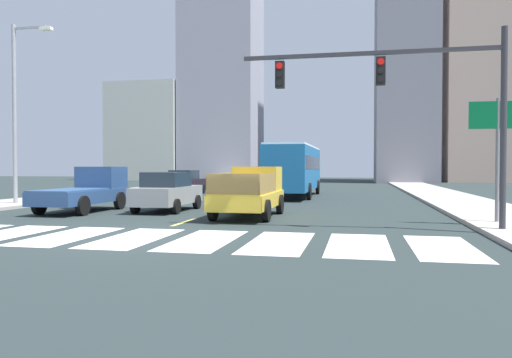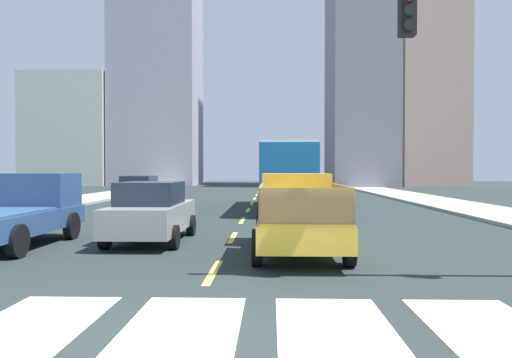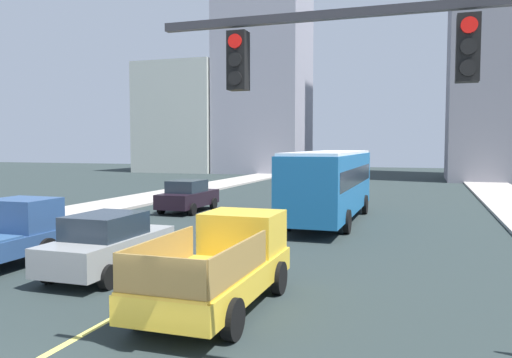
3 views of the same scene
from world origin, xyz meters
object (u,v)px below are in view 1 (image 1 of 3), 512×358
object	(u,v)px
pickup_stakebed	(251,192)
traffic_signal_gantry	(416,93)
sedan_near_left	(167,192)
sedan_mid	(185,182)
streetlight_left	(17,106)
direction_sign_green	(497,134)
pickup_dark	(88,190)
city_bus	(294,167)

from	to	relation	value
pickup_stakebed	traffic_signal_gantry	size ratio (longest dim) A/B	0.67
sedan_near_left	sedan_mid	bearing A→B (deg)	107.65
sedan_mid	streetlight_left	world-z (taller)	streetlight_left
streetlight_left	direction_sign_green	bearing A→B (deg)	-11.55
pickup_dark	direction_sign_green	xyz separation A→B (m)	(16.18, -2.49, 2.11)
traffic_signal_gantry	city_bus	bearing A→B (deg)	109.01
direction_sign_green	streetlight_left	world-z (taller)	streetlight_left
direction_sign_green	streetlight_left	xyz separation A→B (m)	(-21.05, 4.30, 1.94)
traffic_signal_gantry	direction_sign_green	xyz separation A→B (m)	(2.76, 2.01, -1.12)
pickup_stakebed	direction_sign_green	size ratio (longest dim) A/B	1.24
city_bus	direction_sign_green	bearing A→B (deg)	-58.62
traffic_signal_gantry	sedan_near_left	bearing A→B (deg)	152.74
city_bus	sedan_mid	world-z (taller)	city_bus
pickup_stakebed	sedan_mid	size ratio (longest dim) A/B	1.18
pickup_dark	sedan_near_left	distance (m)	3.54
city_bus	direction_sign_green	world-z (taller)	direction_sign_green
pickup_stakebed	traffic_signal_gantry	bearing A→B (deg)	-33.35
pickup_dark	sedan_mid	distance (m)	13.47
pickup_stakebed	direction_sign_green	distance (m)	9.00
pickup_stakebed	traffic_signal_gantry	xyz separation A→B (m)	(5.83, -3.66, 3.22)
sedan_near_left	city_bus	bearing A→B (deg)	71.38
pickup_stakebed	sedan_near_left	bearing A→B (deg)	159.20
city_bus	streetlight_left	size ratio (longest dim) A/B	1.20
city_bus	sedan_near_left	distance (m)	12.40
sedan_mid	sedan_near_left	xyz separation A→B (m)	(3.82, -12.84, 0.00)
pickup_stakebed	pickup_dark	world-z (taller)	same
pickup_stakebed	sedan_mid	xyz separation A→B (m)	(-7.92, 14.30, -0.08)
traffic_signal_gantry	streetlight_left	distance (m)	19.37
pickup_dark	sedan_mid	world-z (taller)	pickup_dark
sedan_near_left	streetlight_left	size ratio (longest dim) A/B	0.49
sedan_mid	direction_sign_green	xyz separation A→B (m)	(16.51, -15.95, 2.17)
pickup_dark	city_bus	bearing A→B (deg)	57.23
city_bus	pickup_stakebed	bearing A→B (deg)	-88.97
sedan_near_left	traffic_signal_gantry	world-z (taller)	traffic_signal_gantry
traffic_signal_gantry	streetlight_left	xyz separation A→B (m)	(-18.29, 6.31, 0.82)
sedan_near_left	traffic_signal_gantry	bearing A→B (deg)	-26.16
pickup_dark	streetlight_left	size ratio (longest dim) A/B	0.58
city_bus	traffic_signal_gantry	world-z (taller)	traffic_signal_gantry
sedan_mid	sedan_near_left	bearing A→B (deg)	-73.58
sedan_near_left	direction_sign_green	xyz separation A→B (m)	(12.69, -3.11, 2.17)
traffic_signal_gantry	direction_sign_green	size ratio (longest dim) A/B	1.85
city_bus	streetlight_left	bearing A→B (deg)	-138.90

